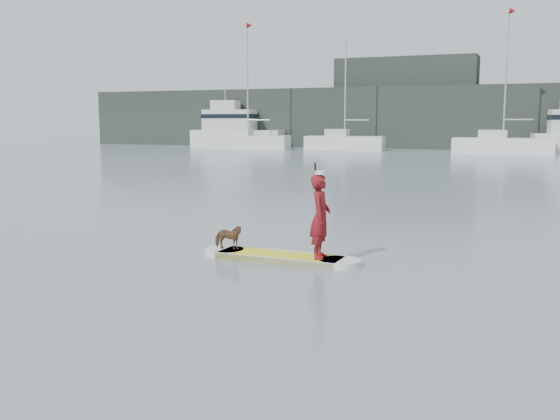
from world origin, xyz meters
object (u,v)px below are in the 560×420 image
at_px(paddleboard, 280,257).
at_px(sailboat_b, 247,140).
at_px(sailboat_d, 502,144).
at_px(motor_yacht_b, 235,130).
at_px(dog, 228,237).
at_px(sailboat_c, 344,142).
at_px(paddler, 320,217).

distance_m(paddleboard, sailboat_b, 48.63).
bearing_deg(sailboat_d, sailboat_b, 178.65).
bearing_deg(motor_yacht_b, sailboat_b, -55.31).
relative_size(dog, sailboat_d, 0.05).
xyz_separation_m(sailboat_d, motor_yacht_b, (-26.63, 4.92, 0.95)).
distance_m(sailboat_c, motor_yacht_b, 13.16).
xyz_separation_m(dog, sailboat_d, (3.39, 42.97, 0.45)).
bearing_deg(sailboat_d, sailboat_c, 173.21).
xyz_separation_m(paddler, motor_yacht_b, (-25.24, 47.95, 0.86)).
bearing_deg(paddleboard, sailboat_d, 88.84).
distance_m(sailboat_d, motor_yacht_b, 27.10).
relative_size(paddler, sailboat_d, 0.14).
bearing_deg(sailboat_b, paddler, -68.88).
height_order(paddleboard, sailboat_b, sailboat_b).
bearing_deg(motor_yacht_b, dog, -68.72).
distance_m(sailboat_b, motor_yacht_b, 5.38).
bearing_deg(sailboat_d, dog, -93.83).
distance_m(sailboat_b, sailboat_d, 23.29).
bearing_deg(paddler, sailboat_b, 17.49).
bearing_deg(sailboat_b, sailboat_d, -7.43).
height_order(paddleboard, sailboat_c, sailboat_c).
distance_m(paddleboard, sailboat_c, 46.32).
height_order(dog, sailboat_c, sailboat_c).
distance_m(dog, sailboat_b, 48.10).
height_order(paddleboard, paddler, paddler).
distance_m(dog, motor_yacht_b, 53.25).
bearing_deg(sailboat_c, paddler, -79.17).
height_order(sailboat_b, sailboat_c, sailboat_b).
bearing_deg(paddler, sailboat_c, 6.54).
xyz_separation_m(paddleboard, sailboat_b, (-21.05, 43.83, 0.76)).
bearing_deg(motor_yacht_b, paddler, -66.85).
xyz_separation_m(paddler, dog, (-2.00, 0.06, -0.55)).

